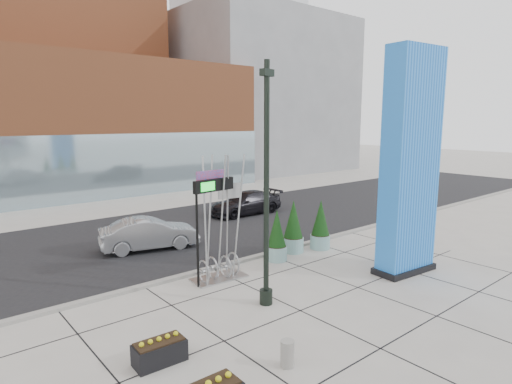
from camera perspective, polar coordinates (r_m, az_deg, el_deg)
ground at (r=14.37m, az=0.07°, el=-15.32°), size 160.00×160.00×0.00m
street_asphalt at (r=22.51m, az=-16.55°, el=-6.39°), size 80.00×12.00×0.02m
curb_edge at (r=17.37m, az=-8.55°, el=-10.69°), size 80.00×0.30×0.12m
tower_podium at (r=38.18m, az=-25.79°, el=7.82°), size 34.00×10.00×11.00m
tower_glass_front at (r=33.73m, az=-23.42°, el=2.76°), size 34.00×0.60×5.00m
building_grey_parking at (r=54.34m, az=-0.45°, el=12.70°), size 20.00×18.00×18.00m
blue_pylon at (r=17.65m, az=19.84°, el=3.13°), size 2.73×1.42×8.78m
lamp_post at (r=13.73m, az=1.39°, el=-2.31°), size 0.53×0.43×7.87m
public_art_sculpture at (r=16.51m, az=-4.95°, el=-7.31°), size 2.18×1.19×4.80m
concrete_bollard at (r=11.34m, az=4.21°, el=-20.69°), size 0.35×0.35×0.68m
overhead_street_sign at (r=15.64m, az=-5.87°, el=-0.35°), size 1.85×0.41×3.92m
round_planter_east at (r=20.51m, az=8.59°, el=-4.45°), size 0.94×0.94×2.35m
round_planter_mid at (r=19.81m, az=4.99°, el=-4.76°), size 0.97×0.97×2.43m
round_planter_west at (r=18.62m, az=2.78°, el=-5.96°), size 0.90×0.90×2.25m
box_planter_north at (r=11.71m, az=-12.74°, el=-19.95°), size 1.31×0.70×0.71m
car_silver_mid at (r=20.84m, az=-14.03°, el=-5.46°), size 4.76×2.68×1.49m
car_dark_east at (r=27.72m, az=-1.36°, el=-1.49°), size 5.05×2.16×1.45m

